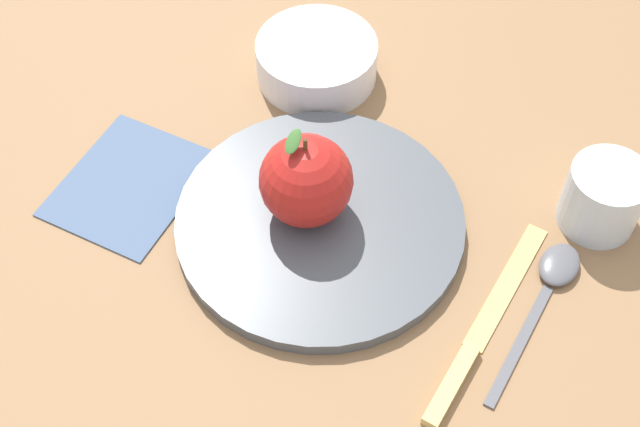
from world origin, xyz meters
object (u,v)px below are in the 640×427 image
Objects in this scene: cup at (604,195)px; linen_napkin at (130,183)px; apple at (306,181)px; knife at (478,337)px; side_bowl at (317,57)px; dinner_plate at (320,221)px; spoon at (551,282)px.

cup is 0.44m from linen_napkin.
apple is 0.20m from knife.
cup is at bearing 148.29° from side_bowl.
apple is at bearing 4.63° from cup.
dinner_plate is at bearing 6.64° from cup.
side_bowl is 0.60× the size of knife.
dinner_plate is at bearing -37.01° from knife.
linen_napkin is (0.39, -0.08, -0.00)m from spoon.
spoon is at bearing 132.66° from side_bowl.
knife is 1.23× the size of spoon.
cup is at bearing -121.45° from spoon.
side_bowl reaches higher than linen_napkin.
cup is 0.34× the size of knife.
apple reaches higher than cup.
cup is at bearing -173.36° from dinner_plate.
dinner_plate reaches higher than spoon.
apple is 0.68× the size of linen_napkin.
cup is (-0.27, 0.17, 0.01)m from side_bowl.
knife reaches higher than linen_napkin.
linen_napkin is (0.33, -0.14, -0.00)m from knife.
apple is at bearing -14.12° from spoon.
side_bowl is 0.34m from knife.
spoon is (-0.22, 0.05, -0.05)m from apple.
knife is (-0.16, 0.30, -0.02)m from side_bowl.
knife is 1.46× the size of linen_napkin.
apple is at bearing 171.23° from linen_napkin.
side_bowl reaches higher than spoon.
apple is 0.23m from spoon.
apple is 0.78× the size of side_bowl.
side_bowl is 0.32m from cup.
side_bowl is at bearing -47.34° from spoon.
knife is at bearing 156.66° from linen_napkin.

